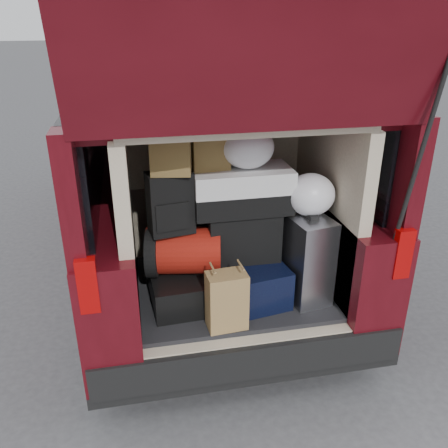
{
  "coord_description": "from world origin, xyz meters",
  "views": [
    {
      "loc": [
        -0.6,
        -2.45,
        2.28
      ],
      "look_at": [
        -0.06,
        0.2,
        1.05
      ],
      "focal_mm": 38.0,
      "sensor_mm": 36.0,
      "label": 1
    }
  ],
  "objects_px": {
    "red_duffel": "(184,250)",
    "twotone_duffel": "(241,190)",
    "black_soft_case": "(242,234)",
    "backpack": "(170,203)",
    "black_hardshell": "(180,286)",
    "silver_roller": "(304,257)",
    "kraft_bag": "(227,301)",
    "navy_hardshell": "(240,277)"
  },
  "relations": [
    {
      "from": "kraft_bag",
      "to": "twotone_duffel",
      "type": "xyz_separation_m",
      "value": [
        0.17,
        0.37,
        0.54
      ]
    },
    {
      "from": "red_duffel",
      "to": "backpack",
      "type": "bearing_deg",
      "value": -148.43
    },
    {
      "from": "silver_roller",
      "to": "black_hardshell",
      "type": "bearing_deg",
      "value": 162.37
    },
    {
      "from": "silver_roller",
      "to": "backpack",
      "type": "distance_m",
      "value": 0.93
    },
    {
      "from": "black_hardshell",
      "to": "navy_hardshell",
      "type": "relative_size",
      "value": 0.87
    },
    {
      "from": "navy_hardshell",
      "to": "black_soft_case",
      "type": "bearing_deg",
      "value": 53.79
    },
    {
      "from": "kraft_bag",
      "to": "twotone_duffel",
      "type": "relative_size",
      "value": 0.59
    },
    {
      "from": "silver_roller",
      "to": "red_duffel",
      "type": "height_order",
      "value": "silver_roller"
    },
    {
      "from": "navy_hardshell",
      "to": "twotone_duffel",
      "type": "distance_m",
      "value": 0.59
    },
    {
      "from": "navy_hardshell",
      "to": "twotone_duffel",
      "type": "xyz_separation_m",
      "value": [
        0.01,
        0.05,
        0.59
      ]
    },
    {
      "from": "silver_roller",
      "to": "black_soft_case",
      "type": "bearing_deg",
      "value": 150.06
    },
    {
      "from": "black_hardshell",
      "to": "black_soft_case",
      "type": "bearing_deg",
      "value": 1.2
    },
    {
      "from": "silver_roller",
      "to": "twotone_duffel",
      "type": "xyz_separation_m",
      "value": [
        -0.39,
        0.14,
        0.44
      ]
    },
    {
      "from": "red_duffel",
      "to": "black_soft_case",
      "type": "distance_m",
      "value": 0.39
    },
    {
      "from": "navy_hardshell",
      "to": "backpack",
      "type": "xyz_separation_m",
      "value": [
        -0.43,
        -0.01,
        0.56
      ]
    },
    {
      "from": "kraft_bag",
      "to": "red_duffel",
      "type": "height_order",
      "value": "red_duffel"
    },
    {
      "from": "black_hardshell",
      "to": "kraft_bag",
      "type": "relative_size",
      "value": 1.44
    },
    {
      "from": "black_hardshell",
      "to": "backpack",
      "type": "distance_m",
      "value": 0.59
    },
    {
      "from": "twotone_duffel",
      "to": "black_hardshell",
      "type": "bearing_deg",
      "value": -175.0
    },
    {
      "from": "black_hardshell",
      "to": "black_soft_case",
      "type": "distance_m",
      "value": 0.52
    },
    {
      "from": "red_duffel",
      "to": "black_soft_case",
      "type": "height_order",
      "value": "black_soft_case"
    },
    {
      "from": "black_soft_case",
      "to": "navy_hardshell",
      "type": "bearing_deg",
      "value": -116.18
    },
    {
      "from": "black_soft_case",
      "to": "backpack",
      "type": "xyz_separation_m",
      "value": [
        -0.45,
        -0.05,
        0.27
      ]
    },
    {
      "from": "twotone_duffel",
      "to": "kraft_bag",
      "type": "bearing_deg",
      "value": -114.35
    },
    {
      "from": "black_soft_case",
      "to": "twotone_duffel",
      "type": "bearing_deg",
      "value": 164.03
    },
    {
      "from": "silver_roller",
      "to": "twotone_duffel",
      "type": "bearing_deg",
      "value": 150.14
    },
    {
      "from": "silver_roller",
      "to": "red_duffel",
      "type": "distance_m",
      "value": 0.77
    },
    {
      "from": "red_duffel",
      "to": "twotone_duffel",
      "type": "distance_m",
      "value": 0.52
    },
    {
      "from": "navy_hardshell",
      "to": "backpack",
      "type": "height_order",
      "value": "backpack"
    },
    {
      "from": "silver_roller",
      "to": "twotone_duffel",
      "type": "distance_m",
      "value": 0.6
    },
    {
      "from": "kraft_bag",
      "to": "backpack",
      "type": "height_order",
      "value": "backpack"
    },
    {
      "from": "silver_roller",
      "to": "black_soft_case",
      "type": "xyz_separation_m",
      "value": [
        -0.38,
        0.13,
        0.14
      ]
    },
    {
      "from": "backpack",
      "to": "black_hardshell",
      "type": "bearing_deg",
      "value": 17.92
    },
    {
      "from": "navy_hardshell",
      "to": "backpack",
      "type": "distance_m",
      "value": 0.71
    },
    {
      "from": "red_duffel",
      "to": "twotone_duffel",
      "type": "relative_size",
      "value": 0.76
    },
    {
      "from": "red_duffel",
      "to": "black_soft_case",
      "type": "relative_size",
      "value": 1.01
    },
    {
      "from": "silver_roller",
      "to": "red_duffel",
      "type": "xyz_separation_m",
      "value": [
        -0.76,
        0.11,
        0.07
      ]
    },
    {
      "from": "red_duffel",
      "to": "backpack",
      "type": "height_order",
      "value": "backpack"
    },
    {
      "from": "black_hardshell",
      "to": "navy_hardshell",
      "type": "xyz_separation_m",
      "value": [
        0.39,
        -0.01,
        0.03
      ]
    },
    {
      "from": "backpack",
      "to": "twotone_duffel",
      "type": "relative_size",
      "value": 0.62
    },
    {
      "from": "black_soft_case",
      "to": "backpack",
      "type": "height_order",
      "value": "backpack"
    },
    {
      "from": "black_hardshell",
      "to": "red_duffel",
      "type": "xyz_separation_m",
      "value": [
        0.03,
        0.01,
        0.25
      ]
    }
  ]
}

